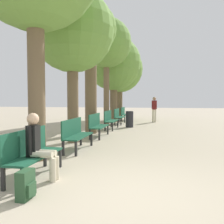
{
  "coord_description": "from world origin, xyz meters",
  "views": [
    {
      "loc": [
        0.57,
        -3.92,
        1.55
      ],
      "look_at": [
        -1.29,
        5.79,
        1.03
      ],
      "focal_mm": 40.0,
      "sensor_mm": 36.0,
      "label": 1
    }
  ],
  "objects_px": {
    "bench_row_0": "(31,150)",
    "trash_bin": "(129,119)",
    "pedestrian_near": "(154,108)",
    "bench_row_3": "(110,119)",
    "bench_row_5": "(124,113)",
    "tree_row_1": "(72,32)",
    "tree_row_5": "(119,70)",
    "person_seated": "(39,144)",
    "tree_row_2": "(91,33)",
    "tree_row_4": "(114,64)",
    "backpack": "(26,185)",
    "bench_row_2": "(97,124)",
    "bench_row_4": "(118,115)",
    "bench_row_1": "(75,132)",
    "tree_row_3": "(106,44)"
  },
  "relations": [
    {
      "from": "bench_row_0",
      "to": "trash_bin",
      "type": "height_order",
      "value": "bench_row_0"
    },
    {
      "from": "bench_row_0",
      "to": "pedestrian_near",
      "type": "xyz_separation_m",
      "value": [
        2.14,
        12.21,
        0.42
      ]
    },
    {
      "from": "bench_row_3",
      "to": "bench_row_5",
      "type": "bearing_deg",
      "value": 90.0
    },
    {
      "from": "trash_bin",
      "to": "tree_row_1",
      "type": "bearing_deg",
      "value": -105.74
    },
    {
      "from": "tree_row_5",
      "to": "pedestrian_near",
      "type": "distance_m",
      "value": 4.41
    },
    {
      "from": "person_seated",
      "to": "tree_row_2",
      "type": "bearing_deg",
      "value": 96.92
    },
    {
      "from": "tree_row_4",
      "to": "backpack",
      "type": "distance_m",
      "value": 13.5
    },
    {
      "from": "tree_row_5",
      "to": "bench_row_3",
      "type": "bearing_deg",
      "value": -85.08
    },
    {
      "from": "bench_row_2",
      "to": "tree_row_1",
      "type": "distance_m",
      "value": 3.67
    },
    {
      "from": "bench_row_4",
      "to": "person_seated",
      "type": "bearing_deg",
      "value": -88.74
    },
    {
      "from": "bench_row_5",
      "to": "pedestrian_near",
      "type": "relative_size",
      "value": 0.98
    },
    {
      "from": "bench_row_2",
      "to": "tree_row_1",
      "type": "xyz_separation_m",
      "value": [
        -0.55,
        -1.34,
        3.37
      ]
    },
    {
      "from": "tree_row_1",
      "to": "bench_row_4",
      "type": "bearing_deg",
      "value": 85.3
    },
    {
      "from": "pedestrian_near",
      "to": "tree_row_2",
      "type": "bearing_deg",
      "value": -114.51
    },
    {
      "from": "backpack",
      "to": "pedestrian_near",
      "type": "distance_m",
      "value": 13.36
    },
    {
      "from": "bench_row_1",
      "to": "trash_bin",
      "type": "height_order",
      "value": "bench_row_1"
    },
    {
      "from": "bench_row_0",
      "to": "tree_row_3",
      "type": "distance_m",
      "value": 10.53
    },
    {
      "from": "person_seated",
      "to": "tree_row_3",
      "type": "bearing_deg",
      "value": 94.58
    },
    {
      "from": "trash_bin",
      "to": "bench_row_2",
      "type": "bearing_deg",
      "value": -103.29
    },
    {
      "from": "bench_row_3",
      "to": "person_seated",
      "type": "bearing_deg",
      "value": -88.32
    },
    {
      "from": "tree_row_4",
      "to": "pedestrian_near",
      "type": "relative_size",
      "value": 3.42
    },
    {
      "from": "bench_row_4",
      "to": "tree_row_1",
      "type": "bearing_deg",
      "value": -94.7
    },
    {
      "from": "bench_row_4",
      "to": "tree_row_2",
      "type": "height_order",
      "value": "tree_row_2"
    },
    {
      "from": "person_seated",
      "to": "bench_row_0",
      "type": "bearing_deg",
      "value": 152.8
    },
    {
      "from": "bench_row_0",
      "to": "bench_row_5",
      "type": "distance_m",
      "value": 13.25
    },
    {
      "from": "bench_row_3",
      "to": "backpack",
      "type": "distance_m",
      "value": 8.99
    },
    {
      "from": "bench_row_5",
      "to": "tree_row_1",
      "type": "bearing_deg",
      "value": -93.36
    },
    {
      "from": "bench_row_5",
      "to": "tree_row_1",
      "type": "height_order",
      "value": "tree_row_1"
    },
    {
      "from": "bench_row_2",
      "to": "tree_row_1",
      "type": "relative_size",
      "value": 0.3
    },
    {
      "from": "bench_row_3",
      "to": "tree_row_2",
      "type": "relative_size",
      "value": 0.28
    },
    {
      "from": "bench_row_4",
      "to": "pedestrian_near",
      "type": "height_order",
      "value": "pedestrian_near"
    },
    {
      "from": "bench_row_2",
      "to": "tree_row_5",
      "type": "distance_m",
      "value": 9.57
    },
    {
      "from": "tree_row_3",
      "to": "tree_row_4",
      "type": "relative_size",
      "value": 1.08
    },
    {
      "from": "tree_row_2",
      "to": "trash_bin",
      "type": "distance_m",
      "value": 5.03
    },
    {
      "from": "bench_row_2",
      "to": "tree_row_2",
      "type": "xyz_separation_m",
      "value": [
        -0.55,
        1.03,
        3.91
      ]
    },
    {
      "from": "tree_row_4",
      "to": "bench_row_0",
      "type": "bearing_deg",
      "value": -87.38
    },
    {
      "from": "bench_row_2",
      "to": "tree_row_3",
      "type": "xyz_separation_m",
      "value": [
        -0.55,
        4.35,
        4.18
      ]
    },
    {
      "from": "tree_row_4",
      "to": "trash_bin",
      "type": "xyz_separation_m",
      "value": [
        1.42,
        -2.92,
        -3.44
      ]
    },
    {
      "from": "tree_row_5",
      "to": "trash_bin",
      "type": "distance_m",
      "value": 6.4
    },
    {
      "from": "bench_row_5",
      "to": "backpack",
      "type": "distance_m",
      "value": 14.28
    },
    {
      "from": "trash_bin",
      "to": "tree_row_4",
      "type": "bearing_deg",
      "value": 115.98
    },
    {
      "from": "tree_row_4",
      "to": "trash_bin",
      "type": "bearing_deg",
      "value": -64.02
    },
    {
      "from": "bench_row_4",
      "to": "tree_row_1",
      "type": "height_order",
      "value": "tree_row_1"
    },
    {
      "from": "bench_row_4",
      "to": "tree_row_4",
      "type": "bearing_deg",
      "value": 112.29
    },
    {
      "from": "tree_row_2",
      "to": "backpack",
      "type": "bearing_deg",
      "value": -82.1
    },
    {
      "from": "bench_row_4",
      "to": "bench_row_5",
      "type": "height_order",
      "value": "same"
    },
    {
      "from": "bench_row_1",
      "to": "bench_row_5",
      "type": "bearing_deg",
      "value": 90.0
    },
    {
      "from": "tree_row_3",
      "to": "person_seated",
      "type": "relative_size",
      "value": 4.84
    },
    {
      "from": "tree_row_5",
      "to": "pedestrian_near",
      "type": "relative_size",
      "value": 3.33
    },
    {
      "from": "tree_row_4",
      "to": "person_seated",
      "type": "height_order",
      "value": "tree_row_4"
    }
  ]
}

